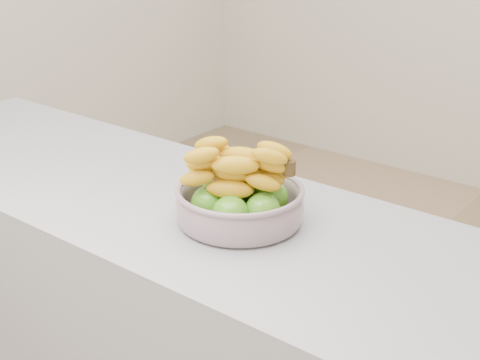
{
  "coord_description": "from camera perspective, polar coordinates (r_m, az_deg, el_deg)",
  "views": [
    {
      "loc": [
        1.12,
        -1.73,
        1.55
      ],
      "look_at": [
        0.29,
        -0.68,
        1.0
      ],
      "focal_mm": 50.0,
      "sensor_mm": 36.0,
      "label": 1
    }
  ],
  "objects": [
    {
      "name": "ground",
      "position": [
        2.58,
        4.65,
        -14.69
      ],
      "size": [
        4.0,
        4.0,
        0.0
      ],
      "primitive_type": "plane",
      "color": "#9F7D61",
      "rests_on": "ground"
    },
    {
      "name": "counter",
      "position": [
        1.88,
        -7.01,
        -13.53
      ],
      "size": [
        2.0,
        0.6,
        0.9
      ],
      "primitive_type": "cube",
      "color": "#9F9EA6",
      "rests_on": "ground"
    },
    {
      "name": "fruit_bowl",
      "position": [
        1.46,
        -0.02,
        -1.57
      ],
      "size": [
        0.28,
        0.28,
        0.18
      ],
      "rotation": [
        0.0,
        0.0,
        0.38
      ],
      "color": "#A7BAC8",
      "rests_on": "counter"
    }
  ]
}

